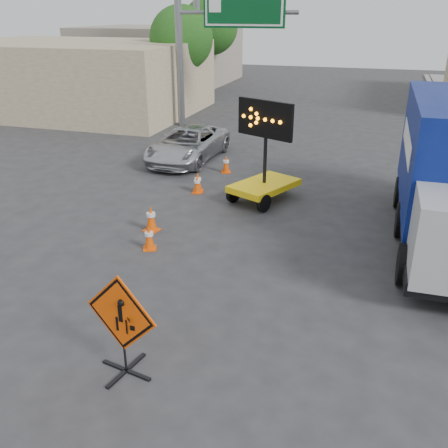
% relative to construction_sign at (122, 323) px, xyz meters
% --- Properties ---
extents(ground, '(100.00, 100.00, 0.00)m').
position_rel_construction_sign_xyz_m(ground, '(-0.04, 0.74, -0.99)').
color(ground, '#2D2D30').
rests_on(ground, ground).
extents(storefront_left_near, '(14.00, 10.00, 4.00)m').
position_rel_construction_sign_xyz_m(storefront_left_near, '(-14.04, 20.74, 1.01)').
color(storefront_left_near, '#CBB892').
rests_on(storefront_left_near, ground).
extents(storefront_left_far, '(12.00, 10.00, 4.40)m').
position_rel_construction_sign_xyz_m(storefront_left_far, '(-15.04, 34.74, 1.21)').
color(storefront_left_far, gray).
rests_on(storefront_left_far, ground).
extents(highway_gantry, '(6.18, 0.38, 6.90)m').
position_rel_construction_sign_xyz_m(highway_gantry, '(-4.47, 18.70, 4.08)').
color(highway_gantry, slate).
rests_on(highway_gantry, ground).
extents(tree_left_near, '(3.71, 3.71, 6.03)m').
position_rel_construction_sign_xyz_m(tree_left_near, '(-8.04, 22.74, 3.17)').
color(tree_left_near, '#47361E').
rests_on(tree_left_near, ground).
extents(tree_left_far, '(4.10, 4.10, 6.66)m').
position_rel_construction_sign_xyz_m(tree_left_far, '(-9.04, 30.74, 3.60)').
color(tree_left_far, '#47361E').
rests_on(tree_left_far, ground).
extents(construction_sign, '(1.40, 1.00, 1.89)m').
position_rel_construction_sign_xyz_m(construction_sign, '(0.00, 0.00, 0.00)').
color(construction_sign, black).
rests_on(construction_sign, ground).
extents(arrow_board, '(2.18, 2.63, 3.23)m').
position_rel_construction_sign_xyz_m(arrow_board, '(0.32, 8.89, -0.28)').
color(arrow_board, yellow).
rests_on(arrow_board, ground).
extents(pickup_truck, '(2.40, 4.90, 1.34)m').
position_rel_construction_sign_xyz_m(pickup_truck, '(-3.76, 12.55, -0.32)').
color(pickup_truck, silver).
rests_on(pickup_truck, ground).
extents(cone_a, '(0.45, 0.45, 0.67)m').
position_rel_construction_sign_xyz_m(cone_a, '(-1.68, 4.49, -0.66)').
color(cone_a, '#F54C05').
rests_on(cone_a, ground).
extents(cone_b, '(0.47, 0.47, 0.77)m').
position_rel_construction_sign_xyz_m(cone_b, '(-2.13, 5.57, -0.61)').
color(cone_b, '#F54C05').
rests_on(cone_b, ground).
extents(cone_c, '(0.34, 0.34, 0.63)m').
position_rel_construction_sign_xyz_m(cone_c, '(-2.01, 8.91, -0.68)').
color(cone_c, '#F54C05').
rests_on(cone_c, ground).
extents(cone_d, '(0.43, 0.43, 0.69)m').
position_rel_construction_sign_xyz_m(cone_d, '(-2.03, 9.06, -0.65)').
color(cone_d, '#F54C05').
rests_on(cone_d, ground).
extents(cone_e, '(0.44, 0.44, 0.68)m').
position_rel_construction_sign_xyz_m(cone_e, '(-1.76, 11.40, -0.65)').
color(cone_e, '#F54C05').
rests_on(cone_e, ground).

